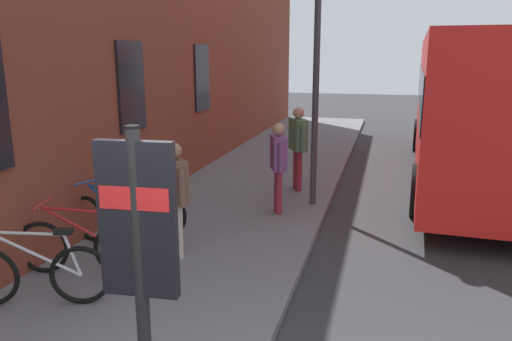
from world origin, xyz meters
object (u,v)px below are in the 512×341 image
Objects in this scene: pedestrian_by_facade at (298,140)px; street_lamp at (317,42)px; bicycle_leaning_wall at (144,206)px; pedestrian_crossing_street at (278,159)px; bicycle_far_end at (82,246)px; bicycle_mid_rack at (35,274)px; transit_info_sign at (139,241)px; pedestrian_near_bus at (175,188)px; city_bus at (476,100)px; bicycle_nearest_sign at (112,223)px.

pedestrian_by_facade is 2.24m from street_lamp.
bicycle_leaning_wall is 1.04× the size of pedestrian_crossing_street.
pedestrian_by_facade reaches higher than bicycle_far_end.
bicycle_mid_rack is 2.66m from bicycle_leaning_wall.
transit_info_sign is at bearing -124.54° from bicycle_mid_rack.
pedestrian_near_bus is at bearing 157.40° from pedestrian_crossing_street.
city_bus is at bearing -56.43° from pedestrian_by_facade.
bicycle_leaning_wall is at bearing -5.15° from bicycle_nearest_sign.
bicycle_leaning_wall is 0.97× the size of pedestrian_by_facade.
bicycle_mid_rack is 0.96× the size of pedestrian_by_facade.
bicycle_far_end is 1.05× the size of pedestrian_crossing_street.
bicycle_leaning_wall is at bearing 146.59° from pedestrian_by_facade.
bicycle_far_end is at bearing 141.89° from city_bus.
pedestrian_by_facade is (1.63, -0.06, 0.07)m from pedestrian_crossing_street.
bicycle_far_end is 3.80m from pedestrian_crossing_street.
street_lamp is at bearing -32.22° from bicycle_far_end.
transit_info_sign is at bearing -137.57° from bicycle_far_end.
bicycle_nearest_sign is at bearing 88.51° from pedestrian_near_bus.
bicycle_mid_rack is at bearing 178.64° from bicycle_far_end.
street_lamp is (6.31, -0.28, 1.47)m from transit_info_sign.
bicycle_mid_rack is 0.87m from bicycle_far_end.
bicycle_far_end is (0.87, -0.02, 0.00)m from bicycle_mid_rack.
street_lamp reaches higher than pedestrian_near_bus.
pedestrian_by_facade is at bearing -2.09° from pedestrian_crossing_street.
bicycle_nearest_sign is 3.13m from pedestrian_crossing_street.
bicycle_far_end is 0.34× the size of street_lamp.
city_bus is 4.59m from pedestrian_by_facade.
city_bus is at bearing -20.16° from transit_info_sign.
pedestrian_crossing_street is at bearing -22.60° from pedestrian_near_bus.
transit_info_sign is 5.64m from pedestrian_crossing_street.
pedestrian_by_facade is at bearing 1.59° from transit_info_sign.
transit_info_sign is 1.45× the size of pedestrian_crossing_street.
bicycle_far_end is 1.45m from pedestrian_near_bus.
pedestrian_by_facade is at bearing -14.54° from pedestrian_near_bus.
bicycle_mid_rack is at bearing -179.85° from bicycle_leaning_wall.
bicycle_leaning_wall is at bearing 27.92° from transit_info_sign.
bicycle_mid_rack is 1.02× the size of pedestrian_near_bus.
pedestrian_near_bus reaches higher than bicycle_leaning_wall.
bicycle_nearest_sign is at bearing 138.44° from pedestrian_crossing_street.
street_lamp is at bearing 136.17° from city_bus.
bicycle_nearest_sign is 8.83m from city_bus.
street_lamp reaches higher than bicycle_leaning_wall.
transit_info_sign is 0.46× the size of street_lamp.
street_lamp is at bearing -26.43° from pedestrian_near_bus.
city_bus reaches higher than bicycle_nearest_sign.
pedestrian_near_bus is at bearing -91.49° from bicycle_nearest_sign.
transit_info_sign is (-4.18, -2.22, 1.21)m from bicycle_leaning_wall.
pedestrian_crossing_street is (4.08, -1.95, 0.62)m from bicycle_mid_rack.
street_lamp reaches higher than city_bus.
pedestrian_by_facade is (7.24, 0.20, -0.51)m from transit_info_sign.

